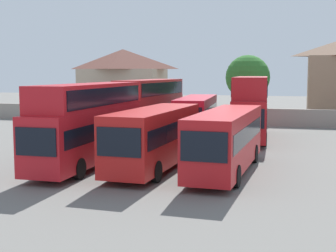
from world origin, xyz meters
The scene contains 10 objects.
ground centered at (0.00, 18.00, 0.00)m, with size 140.00×140.00×0.00m, color slate.
depot_boundary_wall centered at (0.00, 23.81, 0.90)m, with size 56.00×0.50×1.80m, color gray.
bus_1 centered at (-4.05, 0.15, 2.71)m, with size 2.55×11.85×4.81m.
bus_2 centered at (0.07, -0.05, 1.95)m, with size 2.93×10.35×3.42m.
bus_3 centered at (4.11, 0.07, 1.93)m, with size 2.85×10.84×3.37m.
bus_4 centered at (-4.56, 13.80, 2.73)m, with size 3.07×11.81×4.84m.
bus_5 centered at (-0.41, 13.60, 1.94)m, with size 3.29×10.71×3.40m.
bus_6 centered at (4.11, 13.57, 2.87)m, with size 3.27×11.40×5.11m.
house_terrace_left centered at (-14.02, 32.34, 4.29)m, with size 10.50×7.16×8.41m.
tree_left_of_lot centered at (2.49, 26.31, 4.92)m, with size 4.75×4.75×7.32m.
Camera 1 is at (7.84, -25.67, 5.48)m, focal length 51.15 mm.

